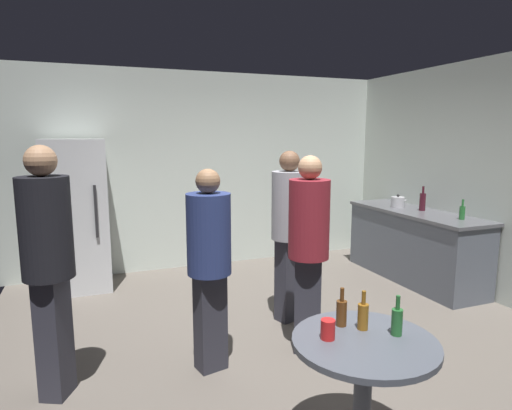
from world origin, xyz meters
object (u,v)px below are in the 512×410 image
person_in_gray_shirt (289,223)px  foreground_table (364,357)px  beer_bottle_brown (342,312)px  person_in_black_shirt (48,253)px  plastic_cup_red (328,329)px  person_in_navy_shirt (209,255)px  person_in_maroon_shirt (309,239)px  wine_bottle_on_counter (423,201)px  beer_bottle_on_counter (462,212)px  refrigerator (77,215)px  beer_bottle_green (397,321)px  kettle (398,202)px  beer_bottle_amber (363,315)px

person_in_gray_shirt → foreground_table: bearing=-30.9°
beer_bottle_brown → person_in_black_shirt: (-1.62, 1.12, 0.23)m
plastic_cup_red → person_in_navy_shirt: person_in_navy_shirt is taller
beer_bottle_brown → person_in_maroon_shirt: 1.12m
wine_bottle_on_counter → person_in_gray_shirt: 2.18m
foreground_table → person_in_gray_shirt: bearing=76.9°
plastic_cup_red → person_in_gray_shirt: person_in_gray_shirt is taller
beer_bottle_on_counter → person_in_gray_shirt: 2.12m
refrigerator → beer_bottle_green: 4.04m
beer_bottle_on_counter → person_in_maroon_shirt: (-2.24, -0.53, 0.00)m
beer_bottle_green → person_in_gray_shirt: 1.93m
kettle → wine_bottle_on_counter: size_ratio=0.79×
refrigerator → person_in_black_shirt: refrigerator is taller
wine_bottle_on_counter → beer_bottle_on_counter: (0.00, -0.63, -0.03)m
refrigerator → wine_bottle_on_counter: refrigerator is taller
wine_bottle_on_counter → beer_bottle_green: bearing=-134.0°
wine_bottle_on_counter → foreground_table: (-2.55, -2.42, -0.39)m
person_in_black_shirt → plastic_cup_red: bearing=-14.2°
beer_bottle_green → person_in_black_shirt: bearing=144.2°
plastic_cup_red → person_in_gray_shirt: 1.93m
wine_bottle_on_counter → beer_bottle_amber: 3.40m
foreground_table → person_in_navy_shirt: 1.41m
beer_bottle_amber → person_in_navy_shirt: person_in_navy_shirt is taller
beer_bottle_amber → person_in_gray_shirt: (0.37, 1.78, 0.18)m
foreground_table → person_in_gray_shirt: 1.98m
person_in_maroon_shirt → wine_bottle_on_counter: bearing=144.3°
person_in_maroon_shirt → person_in_navy_shirt: 0.85m
beer_bottle_on_counter → person_in_gray_shirt: size_ratio=0.14×
plastic_cup_red → person_in_black_shirt: 1.93m
kettle → person_in_gray_shirt: (-1.99, -0.84, 0.02)m
refrigerator → person_in_gray_shirt: refrigerator is taller
foreground_table → beer_bottle_green: bearing=-4.3°
wine_bottle_on_counter → beer_bottle_green: (-2.35, -2.43, -0.20)m
plastic_cup_red → person_in_gray_shirt: (0.62, 1.81, 0.20)m
beer_bottle_brown → person_in_gray_shirt: person_in_gray_shirt is taller
beer_bottle_on_counter → person_in_maroon_shirt: 2.30m
foreground_table → refrigerator: bearing=112.6°
kettle → plastic_cup_red: kettle is taller
wine_bottle_on_counter → foreground_table: wine_bottle_on_counter is taller
beer_bottle_on_counter → beer_bottle_green: (-2.35, -1.80, -0.17)m
beer_bottle_amber → beer_bottle_green: size_ratio=1.00×
foreground_table → beer_bottle_amber: (0.06, 0.12, 0.19)m
beer_bottle_on_counter → person_in_maroon_shirt: bearing=-166.6°
refrigerator → beer_bottle_green: (1.72, -3.65, -0.08)m
foreground_table → beer_bottle_amber: size_ratio=3.48×
foreground_table → person_in_gray_shirt: person_in_gray_shirt is taller
kettle → person_in_maroon_shirt: bearing=-145.1°
foreground_table → person_in_maroon_shirt: person_in_maroon_shirt is taller
refrigerator → beer_bottle_brown: refrigerator is taller
person_in_black_shirt → person_in_navy_shirt: size_ratio=1.12×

